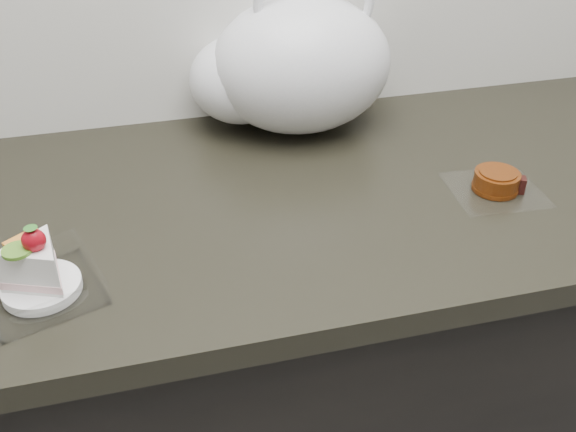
{
  "coord_description": "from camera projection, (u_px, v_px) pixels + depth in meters",
  "views": [
    {
      "loc": [
        -0.21,
        0.83,
        1.45
      ],
      "look_at": [
        -0.03,
        1.56,
        0.94
      ],
      "focal_mm": 40.0,
      "sensor_mm": 36.0,
      "label": 1
    }
  ],
  "objects": [
    {
      "name": "plastic_bag",
      "position": [
        290.0,
        67.0,
        1.17
      ],
      "size": [
        0.38,
        0.27,
        0.31
      ],
      "rotation": [
        0.0,
        0.0,
        -0.03
      ],
      "color": "white",
      "rests_on": "counter"
    },
    {
      "name": "cake_tray",
      "position": [
        39.0,
        276.0,
        0.82
      ],
      "size": [
        0.17,
        0.17,
        0.11
      ],
      "rotation": [
        0.0,
        0.0,
        0.33
      ],
      "color": "white",
      "rests_on": "counter"
    },
    {
      "name": "mooncake_wrap",
      "position": [
        497.0,
        183.0,
        1.04
      ],
      "size": [
        0.15,
        0.14,
        0.03
      ],
      "rotation": [
        0.0,
        0.0,
        0.12
      ],
      "color": "white",
      "rests_on": "counter"
    },
    {
      "name": "counter",
      "position": [
        286.0,
        379.0,
        1.29
      ],
      "size": [
        2.04,
        0.64,
        0.9
      ],
      "color": "black",
      "rests_on": "ground"
    }
  ]
}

